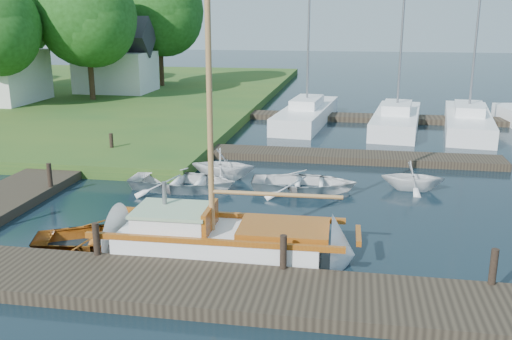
% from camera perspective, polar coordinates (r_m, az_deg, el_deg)
% --- Properties ---
extents(ground, '(160.00, 160.00, 0.00)m').
position_cam_1_polar(ground, '(18.07, 0.00, -3.67)').
color(ground, black).
rests_on(ground, ground).
extents(near_dock, '(18.00, 2.20, 0.30)m').
position_cam_1_polar(near_dock, '(12.60, -4.80, -11.78)').
color(near_dock, black).
rests_on(near_dock, ground).
extents(left_dock, '(2.20, 18.00, 0.30)m').
position_cam_1_polar(left_dock, '(22.52, -19.56, -0.33)').
color(left_dock, black).
rests_on(left_dock, ground).
extents(far_dock, '(14.00, 1.60, 0.30)m').
position_cam_1_polar(far_dock, '(24.04, 7.38, 1.40)').
color(far_dock, black).
rests_on(far_dock, ground).
extents(pontoon, '(30.00, 1.60, 0.30)m').
position_cam_1_polar(pontoon, '(34.06, 21.79, 4.53)').
color(pontoon, black).
rests_on(pontoon, ground).
extents(mooring_post_1, '(0.16, 0.16, 0.80)m').
position_cam_1_polar(mooring_post_1, '(14.21, -15.68, -6.65)').
color(mooring_post_1, black).
rests_on(mooring_post_1, near_dock).
extents(mooring_post_2, '(0.16, 0.16, 0.80)m').
position_cam_1_polar(mooring_post_2, '(12.99, 2.75, -8.19)').
color(mooring_post_2, black).
rests_on(mooring_post_2, near_dock).
extents(mooring_post_3, '(0.16, 0.16, 0.80)m').
position_cam_1_polar(mooring_post_3, '(13.27, 22.66, -8.91)').
color(mooring_post_3, black).
rests_on(mooring_post_3, near_dock).
extents(mooring_post_4, '(0.16, 0.16, 0.80)m').
position_cam_1_polar(mooring_post_4, '(20.22, -19.94, -0.47)').
color(mooring_post_4, black).
rests_on(mooring_post_4, left_dock).
extents(mooring_post_5, '(0.16, 0.16, 0.80)m').
position_cam_1_polar(mooring_post_5, '(24.54, -14.25, 2.65)').
color(mooring_post_5, black).
rests_on(mooring_post_5, left_dock).
extents(sailboat, '(7.19, 2.13, 9.83)m').
position_cam_1_polar(sailboat, '(14.40, -2.94, -7.29)').
color(sailboat, white).
rests_on(sailboat, ground).
extents(dinghy, '(4.01, 3.37, 0.71)m').
position_cam_1_polar(dinghy, '(15.47, -15.16, -6.17)').
color(dinghy, '#863B0F').
rests_on(dinghy, ground).
extents(tender_a, '(3.71, 2.66, 0.77)m').
position_cam_1_polar(tender_a, '(19.88, -7.35, -0.86)').
color(tender_a, white).
rests_on(tender_a, ground).
extents(tender_b, '(2.42, 2.11, 1.25)m').
position_cam_1_polar(tender_b, '(20.96, -3.31, 0.77)').
color(tender_b, white).
rests_on(tender_b, ground).
extents(tender_c, '(3.73, 2.76, 0.74)m').
position_cam_1_polar(tender_c, '(19.63, 4.85, -1.03)').
color(tender_c, white).
rests_on(tender_c, ground).
extents(tender_d, '(2.16, 1.88, 1.11)m').
position_cam_1_polar(tender_d, '(20.35, 15.43, -0.41)').
color(tender_d, white).
rests_on(tender_d, ground).
extents(marina_boat_1, '(3.13, 9.20, 11.38)m').
position_cam_1_polar(marina_boat_1, '(32.16, 5.09, 5.75)').
color(marina_boat_1, white).
rests_on(marina_boat_1, ground).
extents(marina_boat_2, '(3.16, 8.27, 10.84)m').
position_cam_1_polar(marina_boat_2, '(31.12, 13.86, 5.04)').
color(marina_boat_2, white).
rests_on(marina_boat_2, ground).
extents(marina_boat_3, '(3.36, 9.18, 12.33)m').
position_cam_1_polar(marina_boat_3, '(31.80, 20.44, 4.75)').
color(marina_boat_3, white).
rests_on(marina_boat_3, ground).
extents(house_c, '(5.25, 4.00, 5.28)m').
position_cam_1_polar(house_c, '(42.49, -13.85, 10.42)').
color(house_c, white).
rests_on(house_c, shore).
extents(tree_3, '(6.41, 6.38, 8.74)m').
position_cam_1_polar(tree_3, '(38.77, -16.54, 14.60)').
color(tree_3, '#332114').
rests_on(tree_3, shore).
extents(tree_4, '(7.01, 7.01, 9.66)m').
position_cam_1_polar(tree_4, '(46.19, -23.58, 14.69)').
color(tree_4, '#332114').
rests_on(tree_4, shore).
extents(tree_7, '(6.83, 6.83, 9.38)m').
position_cam_1_polar(tree_7, '(45.41, -9.65, 15.51)').
color(tree_7, '#332114').
rests_on(tree_7, shore).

